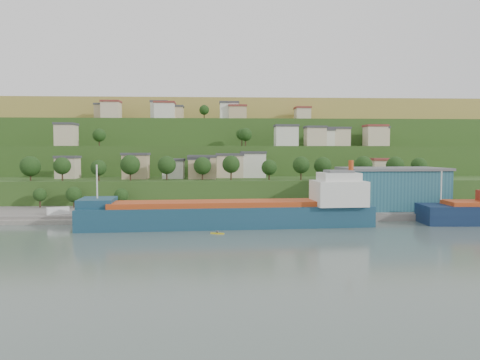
{
  "coord_description": "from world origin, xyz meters",
  "views": [
    {
      "loc": [
        -4.23,
        -114.57,
        19.74
      ],
      "look_at": [
        2.16,
        15.0,
        11.86
      ],
      "focal_mm": 35.0,
      "sensor_mm": 36.0,
      "label": 1
    }
  ],
  "objects": [
    {
      "name": "kayak_yellow",
      "position": [
        -4.21,
        -3.1,
        0.25
      ],
      "size": [
        3.36,
        1.65,
        0.84
      ],
      "rotation": [
        0.0,
        0.0,
        -0.33
      ],
      "color": "gold",
      "rests_on": "ground"
    },
    {
      "name": "pebble_beach",
      "position": [
        -55.0,
        22.0,
        0.0
      ],
      "size": [
        40.0,
        18.0,
        2.4
      ],
      "primitive_type": "cube",
      "color": "slate",
      "rests_on": "ground"
    },
    {
      "name": "hillside",
      "position": [
        0.0,
        168.71,
        0.08
      ],
      "size": [
        360.0,
        210.11,
        96.0
      ],
      "color": "#284719",
      "rests_on": "ground"
    },
    {
      "name": "caravan",
      "position": [
        -49.3,
        19.22,
        2.6
      ],
      "size": [
        6.49,
        4.63,
        2.79
      ],
      "primitive_type": "cube",
      "rotation": [
        0.0,
        0.0,
        0.4
      ],
      "color": "white",
      "rests_on": "pebble_beach"
    },
    {
      "name": "warehouse",
      "position": [
        50.26,
        28.38,
        8.43
      ],
      "size": [
        31.91,
        20.53,
        12.8
      ],
      "rotation": [
        0.0,
        0.0,
        0.05
      ],
      "color": "#215164",
      "rests_on": "quay"
    },
    {
      "name": "kayak_orange",
      "position": [
        -23.71,
        3.19,
        0.24
      ],
      "size": [
        3.34,
        1.0,
        0.82
      ],
      "rotation": [
        0.0,
        0.0,
        0.13
      ],
      "color": "#CE4712",
      "rests_on": "ground"
    },
    {
      "name": "dinghy",
      "position": [
        -42.69,
        20.6,
        1.59
      ],
      "size": [
        3.92,
        1.59,
        0.78
      ],
      "primitive_type": "cube",
      "rotation": [
        0.0,
        0.0,
        0.03
      ],
      "color": "silver",
      "rests_on": "pebble_beach"
    },
    {
      "name": "cargo_ship_near",
      "position": [
        1.08,
        7.76,
        3.14
      ],
      "size": [
        77.17,
        17.26,
        19.66
      ],
      "rotation": [
        0.0,
        0.0,
        0.07
      ],
      "color": "#143C4E",
      "rests_on": "ground"
    },
    {
      "name": "ground",
      "position": [
        0.0,
        0.0,
        0.0
      ],
      "size": [
        500.0,
        500.0,
        0.0
      ],
      "primitive_type": "plane",
      "color": "#42514B",
      "rests_on": "ground"
    },
    {
      "name": "quay",
      "position": [
        20.0,
        28.0,
        0.0
      ],
      "size": [
        220.0,
        26.0,
        4.0
      ],
      "primitive_type": "cube",
      "color": "slate",
      "rests_on": "ground"
    }
  ]
}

